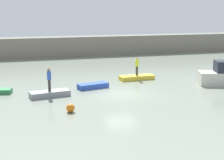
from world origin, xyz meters
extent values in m
plane|color=gray|center=(0.00, 0.00, 0.00)|extent=(120.00, 120.00, 0.00)
cube|color=gray|center=(0.00, 22.02, 1.42)|extent=(80.00, 1.20, 2.84)
cube|color=gray|center=(-5.65, 0.69, 0.22)|extent=(3.24, 1.62, 0.44)
cube|color=#2B4CAD|center=(-1.76, 2.45, 0.21)|extent=(2.80, 1.53, 0.43)
cube|color=gold|center=(3.16, 4.77, 0.20)|extent=(3.44, 1.29, 0.40)
cylinder|color=#38332D|center=(-5.65, 0.69, 0.89)|extent=(0.22, 0.22, 0.89)
cylinder|color=blue|center=(-5.65, 0.69, 1.68)|extent=(0.32, 0.32, 0.69)
sphere|color=#936B4C|center=(-5.65, 0.69, 2.15)|extent=(0.25, 0.25, 0.25)
cylinder|color=#38332D|center=(3.16, 4.77, 0.85)|extent=(0.22, 0.22, 0.90)
cylinder|color=#D8F226|center=(3.16, 4.77, 1.65)|extent=(0.32, 0.32, 0.70)
sphere|color=tan|center=(3.16, 4.77, 2.12)|extent=(0.24, 0.24, 0.24)
sphere|color=orange|center=(-4.71, -3.78, 0.29)|extent=(0.58, 0.58, 0.58)
camera|label=1|loc=(-7.85, -24.68, 6.77)|focal=52.53mm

